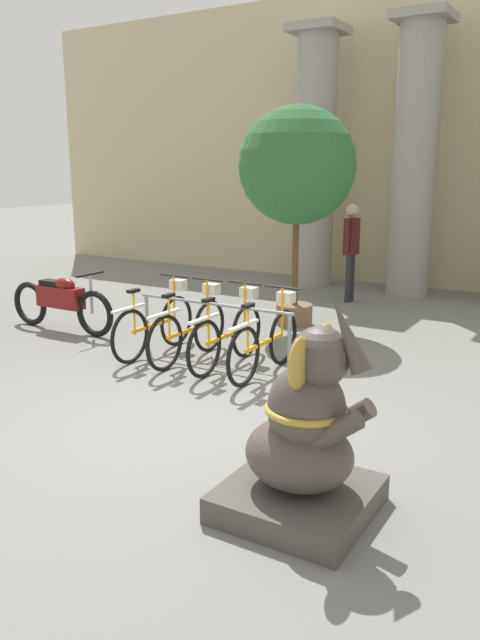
# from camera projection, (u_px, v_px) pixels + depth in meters

# --- Properties ---
(ground_plane) EXTENTS (60.00, 60.00, 0.00)m
(ground_plane) POSITION_uv_depth(u_px,v_px,m) (174.00, 425.00, 6.04)
(ground_plane) COLOR slate
(building_facade) EXTENTS (20.00, 0.20, 6.00)m
(building_facade) POSITION_uv_depth(u_px,v_px,m) (430.00, 139.00, 12.48)
(building_facade) COLOR #C6B78E
(building_facade) RESTS_ON ground_plane
(column_left) EXTENTS (1.02, 1.02, 5.16)m
(column_left) POSITION_uv_depth(u_px,v_px,m) (315.00, 159.00, 12.77)
(column_left) COLOR gray
(column_left) RESTS_ON ground_plane
(column_middle) EXTENTS (1.02, 1.02, 5.16)m
(column_middle) POSITION_uv_depth(u_px,v_px,m) (415.00, 158.00, 11.74)
(column_middle) COLOR gray
(column_middle) RESTS_ON ground_plane
(bike_rack) EXTENTS (2.28, 0.05, 0.77)m
(bike_rack) POSITION_uv_depth(u_px,v_px,m) (213.00, 319.00, 7.95)
(bike_rack) COLOR gray
(bike_rack) RESTS_ON ground_plane
(bicycle_0) EXTENTS (0.48, 1.68, 1.01)m
(bicycle_0) POSITION_uv_depth(u_px,v_px,m) (156.00, 323.00, 8.30)
(bicycle_0) COLOR black
(bicycle_0) RESTS_ON ground_plane
(bicycle_1) EXTENTS (0.48, 1.68, 1.01)m
(bicycle_1) POSITION_uv_depth(u_px,v_px,m) (190.00, 329.00, 8.01)
(bicycle_1) COLOR black
(bicycle_1) RESTS_ON ground_plane
(bicycle_2) EXTENTS (0.48, 1.68, 1.01)m
(bicycle_2) POSITION_uv_depth(u_px,v_px,m) (228.00, 334.00, 7.76)
(bicycle_2) COLOR black
(bicycle_2) RESTS_ON ground_plane
(bicycle_3) EXTENTS (0.48, 1.68, 1.01)m
(bicycle_3) POSITION_uv_depth(u_px,v_px,m) (266.00, 341.00, 7.46)
(bicycle_3) COLOR black
(bicycle_3) RESTS_ON ground_plane
(elephant_statue) EXTENTS (1.02, 1.02, 1.63)m
(elephant_statue) POSITION_uv_depth(u_px,v_px,m) (304.00, 442.00, 4.38)
(elephant_statue) COLOR #4C4742
(elephant_statue) RESTS_ON ground_plane
(motorcycle) EXTENTS (2.08, 0.55, 0.94)m
(motorcycle) POSITION_uv_depth(u_px,v_px,m) (61.00, 301.00, 9.46)
(motorcycle) COLOR black
(motorcycle) RESTS_ON ground_plane
(person_pedestrian) EXTENTS (0.24, 0.47, 1.81)m
(person_pedestrian) POSITION_uv_depth(u_px,v_px,m) (351.00, 243.00, 11.41)
(person_pedestrian) COLOR #28282D
(person_pedestrian) RESTS_ON ground_plane
(potted_tree) EXTENTS (1.78, 1.78, 3.36)m
(potted_tree) POSITION_uv_depth(u_px,v_px,m) (297.00, 169.00, 9.40)
(potted_tree) COLOR brown
(potted_tree) RESTS_ON ground_plane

